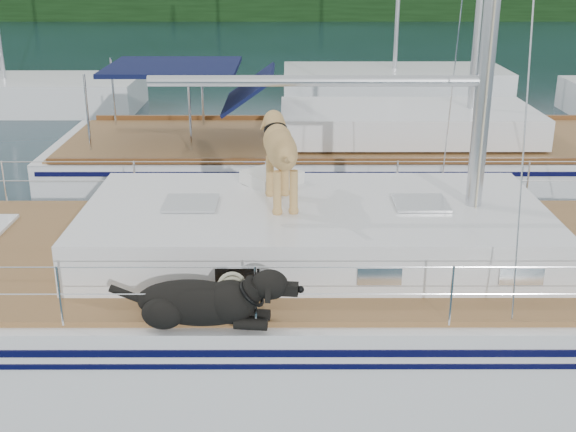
{
  "coord_description": "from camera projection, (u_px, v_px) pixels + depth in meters",
  "views": [
    {
      "loc": [
        0.49,
        -7.72,
        4.5
      ],
      "look_at": [
        0.5,
        0.2,
        1.6
      ],
      "focal_mm": 45.0,
      "sensor_mm": 36.0,
      "label": 1
    }
  ],
  "objects": [
    {
      "name": "main_sailboat",
      "position": [
        254.0,
        295.0,
        8.55
      ],
      "size": [
        12.0,
        3.93,
        14.01
      ],
      "color": "white",
      "rests_on": "ground"
    },
    {
      "name": "ground",
      "position": [
        247.0,
        345.0,
        8.79
      ],
      "size": [
        120.0,
        120.0,
        0.0
      ],
      "primitive_type": "plane",
      "color": "black",
      "rests_on": "ground"
    },
    {
      "name": "neighbor_sailboat",
      "position": [
        349.0,
        164.0,
        14.03
      ],
      "size": [
        11.0,
        3.5,
        13.3
      ],
      "color": "white",
      "rests_on": "ground"
    },
    {
      "name": "shore_bank",
      "position": [
        280.0,
        10.0,
        51.96
      ],
      "size": [
        92.0,
        1.0,
        1.2
      ],
      "primitive_type": "cube",
      "color": "#595147",
      "rests_on": "ground"
    },
    {
      "name": "bg_boat_west",
      "position": [
        6.0,
        95.0,
        21.77
      ],
      "size": [
        8.0,
        3.0,
        11.65
      ],
      "color": "white",
      "rests_on": "ground"
    },
    {
      "name": "bg_boat_center",
      "position": [
        394.0,
        83.0,
        23.67
      ],
      "size": [
        7.2,
        3.0,
        11.65
      ],
      "color": "white",
      "rests_on": "ground"
    }
  ]
}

